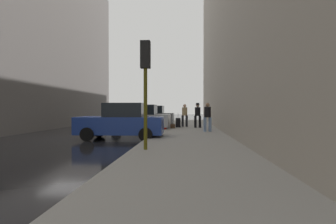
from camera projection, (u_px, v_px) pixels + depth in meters
ground_plane at (70, 139)px, 13.19m from camera, size 120.00×120.00×0.00m
sidewalk at (189, 138)px, 12.77m from camera, size 4.00×40.00×0.15m
parked_blue_sedan at (122, 122)px, 12.99m from camera, size 4.24×2.14×1.79m
parked_silver_sedan at (140, 118)px, 18.24m from camera, size 4.27×2.18×1.79m
parked_gray_coupe at (151, 116)px, 24.14m from camera, size 4.25×2.15×1.79m
fire_hydrant at (165, 124)px, 17.34m from camera, size 0.42×0.22×0.70m
traffic_light at (145, 71)px, 8.67m from camera, size 0.32×0.32×3.60m
pedestrian_in_tan_coat at (185, 114)px, 19.97m from camera, size 0.53×0.50×1.71m
pedestrian_with_fedora at (198, 114)px, 18.83m from camera, size 0.51×0.42×1.78m
pedestrian_in_jeans at (208, 116)px, 15.58m from camera, size 0.53×0.50×1.71m
rolling_suitcase at (178, 123)px, 19.33m from camera, size 0.38×0.57×1.04m
duffel_bag at (173, 126)px, 18.34m from camera, size 0.32×0.44×0.28m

